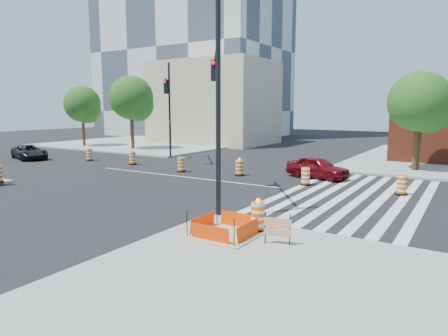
# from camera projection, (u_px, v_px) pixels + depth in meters

# --- Properties ---
(ground) EXTENTS (120.00, 120.00, 0.00)m
(ground) POSITION_uv_depth(u_px,v_px,m) (181.00, 177.00, 25.72)
(ground) COLOR black
(ground) RESTS_ON ground
(sidewalk_nw) EXTENTS (22.00, 22.00, 0.15)m
(sidewalk_nw) POSITION_uv_depth(u_px,v_px,m) (157.00, 143.00, 50.25)
(sidewalk_nw) COLOR gray
(sidewalk_nw) RESTS_ON ground
(crosswalk_east) EXTENTS (6.75, 13.50, 0.01)m
(crosswalk_east) POSITION_uv_depth(u_px,v_px,m) (353.00, 196.00, 19.95)
(crosswalk_east) COLOR silver
(crosswalk_east) RESTS_ON ground
(lane_centerline) EXTENTS (14.00, 0.12, 0.01)m
(lane_centerline) POSITION_uv_depth(u_px,v_px,m) (181.00, 176.00, 25.72)
(lane_centerline) COLOR silver
(lane_centerline) RESTS_ON ground
(excavation_pit) EXTENTS (2.20, 2.20, 0.90)m
(excavation_pit) POSITION_uv_depth(u_px,v_px,m) (225.00, 233.00, 13.41)
(excavation_pit) COLOR tan
(excavation_pit) RESTS_ON ground
(beige_midrise) EXTENTS (14.00, 10.00, 10.00)m
(beige_midrise) POSITION_uv_depth(u_px,v_px,m) (214.00, 103.00, 49.71)
(beige_midrise) COLOR tan
(beige_midrise) RESTS_ON ground
(red_coupe) EXTENTS (4.26, 2.42, 1.37)m
(red_coupe) POSITION_uv_depth(u_px,v_px,m) (318.00, 167.00, 25.02)
(red_coupe) COLOR #5A0710
(red_coupe) RESTS_ON ground
(dark_suv) EXTENTS (4.84, 3.21, 1.24)m
(dark_suv) POSITION_uv_depth(u_px,v_px,m) (30.00, 152.00, 34.42)
(dark_suv) COLOR black
(dark_suv) RESTS_ON ground
(signal_pole_se) EXTENTS (3.81, 5.44, 8.60)m
(signal_pole_se) POSITION_uv_depth(u_px,v_px,m) (217.00, 87.00, 16.96)
(signal_pole_se) COLOR black
(signal_pole_se) RESTS_ON ground
(signal_pole_nw) EXTENTS (3.86, 4.94, 8.11)m
(signal_pole_nw) POSITION_uv_depth(u_px,v_px,m) (169.00, 101.00, 33.06)
(signal_pole_nw) COLOR black
(signal_pole_nw) RESTS_ON ground
(pit_drum) EXTENTS (0.60, 0.60, 1.18)m
(pit_drum) POSITION_uv_depth(u_px,v_px,m) (258.00, 218.00, 13.70)
(pit_drum) COLOR black
(pit_drum) RESTS_ON ground
(barricade) EXTENTS (0.83, 0.28, 1.01)m
(barricade) POSITION_uv_depth(u_px,v_px,m) (278.00, 227.00, 12.38)
(barricade) COLOR #E35504
(barricade) RESTS_ON ground
(tree_north_a) EXTENTS (4.03, 4.03, 6.85)m
(tree_north_a) POSITION_uv_depth(u_px,v_px,m) (83.00, 106.00, 44.57)
(tree_north_a) COLOR #382314
(tree_north_a) RESTS_ON ground
(tree_north_b) EXTENTS (4.53, 4.53, 7.70)m
(tree_north_b) POSITION_uv_depth(u_px,v_px,m) (132.00, 100.00, 41.31)
(tree_north_b) COLOR #382314
(tree_north_b) RESTS_ON ground
(tree_north_c) EXTENTS (4.00, 4.00, 6.81)m
(tree_north_c) POSITION_uv_depth(u_px,v_px,m) (419.00, 105.00, 26.80)
(tree_north_c) COLOR #382314
(tree_north_c) RESTS_ON ground
(tree_north_d) EXTENTS (3.98, 3.98, 6.77)m
(tree_north_d) POSITION_uv_depth(u_px,v_px,m) (422.00, 105.00, 26.99)
(tree_north_d) COLOR #382314
(tree_north_d) RESTS_ON ground
(median_drum_0) EXTENTS (0.60, 0.60, 1.02)m
(median_drum_0) POSITION_uv_depth(u_px,v_px,m) (89.00, 155.00, 33.30)
(median_drum_0) COLOR black
(median_drum_0) RESTS_ON ground
(median_drum_1) EXTENTS (0.60, 0.60, 1.02)m
(median_drum_1) POSITION_uv_depth(u_px,v_px,m) (133.00, 159.00, 31.04)
(median_drum_1) COLOR black
(median_drum_1) RESTS_ON ground
(median_drum_2) EXTENTS (0.60, 0.60, 1.02)m
(median_drum_2) POSITION_uv_depth(u_px,v_px,m) (181.00, 165.00, 27.52)
(median_drum_2) COLOR black
(median_drum_2) RESTS_ON ground
(median_drum_3) EXTENTS (0.60, 0.60, 1.18)m
(median_drum_3) POSITION_uv_depth(u_px,v_px,m) (239.00, 168.00, 25.97)
(median_drum_3) COLOR black
(median_drum_3) RESTS_ON ground
(median_drum_4) EXTENTS (0.60, 0.60, 1.02)m
(median_drum_4) POSITION_uv_depth(u_px,v_px,m) (305.00, 177.00, 22.71)
(median_drum_4) COLOR black
(median_drum_4) RESTS_ON ground
(median_drum_5) EXTENTS (0.60, 0.60, 1.02)m
(median_drum_5) POSITION_uv_depth(u_px,v_px,m) (402.00, 186.00, 20.17)
(median_drum_5) COLOR black
(median_drum_5) RESTS_ON ground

